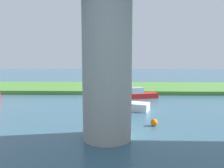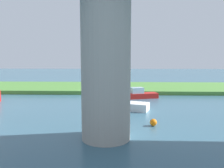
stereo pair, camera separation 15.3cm
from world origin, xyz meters
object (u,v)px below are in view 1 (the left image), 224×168
(marker_buoy, at_px, (154,122))
(person_on_bank, at_px, (122,84))
(motorboat_red, at_px, (140,94))
(skiff_small, at_px, (123,104))
(bridge_pylon, at_px, (107,64))
(mooring_post, at_px, (113,86))

(marker_buoy, bearing_deg, person_on_bank, -82.97)
(person_on_bank, distance_m, motorboat_red, 5.40)
(person_on_bank, relative_size, skiff_small, 0.29)
(skiff_small, height_order, marker_buoy, skiff_small)
(bridge_pylon, bearing_deg, marker_buoy, -140.25)
(mooring_post, bearing_deg, person_on_bank, -141.33)
(skiff_small, xyz_separation_m, marker_buoy, (-2.08, 5.25, -0.28))
(bridge_pylon, bearing_deg, mooring_post, -89.61)
(person_on_bank, bearing_deg, motorboat_red, 112.52)
(person_on_bank, relative_size, marker_buoy, 2.78)
(bridge_pylon, xyz_separation_m, mooring_post, (0.12, -17.89, -3.32))
(motorboat_red, xyz_separation_m, marker_buoy, (0.04, 11.34, -0.22))
(person_on_bank, bearing_deg, bridge_pylon, 86.51)
(bridge_pylon, xyz_separation_m, skiff_small, (-1.08, -7.88, -3.84))
(mooring_post, bearing_deg, marker_buoy, 102.14)
(motorboat_red, distance_m, marker_buoy, 11.35)
(bridge_pylon, distance_m, skiff_small, 8.83)
(skiff_small, bearing_deg, marker_buoy, 111.63)
(bridge_pylon, relative_size, person_on_bank, 6.29)
(bridge_pylon, relative_size, motorboat_red, 2.11)
(bridge_pylon, xyz_separation_m, person_on_bank, (-1.15, -18.91, -3.17))
(motorboat_red, bearing_deg, mooring_post, -49.72)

